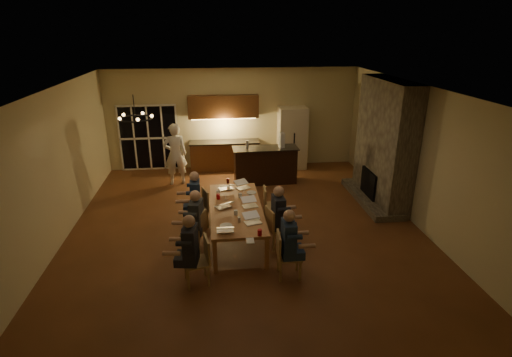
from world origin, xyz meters
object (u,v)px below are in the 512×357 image
object	(u,v)px
chair_right_far	(273,205)
laptop_d	(250,202)
laptop_e	(225,185)
person_left_near	(191,251)
redcup_mid	(218,196)
chair_left_far	(197,209)
person_right_mid	(278,217)
dining_table	(236,223)
can_cola	(228,181)
plate_left	(226,226)
chair_right_near	(289,255)
refrigerator	(292,138)
plate_near	(254,218)
chair_right_mid	(278,227)
laptop_c	(223,202)
bar_bottle	(247,144)
chandelier	(135,118)
bar_blender	(282,140)
chair_left_mid	(193,232)
can_silver	(239,220)
person_left_far	(196,200)
plate_far	(251,193)
person_right_near	(288,245)
can_right	(250,197)
mug_mid	(240,195)
bar_island	(265,165)
standing_person	(175,154)
mug_back	(218,193)
redcup_near	(260,233)
laptop_a	(225,225)
chair_left_near	(196,261)
person_left_mid	(197,222)
mug_front	(236,212)
laptop_b	(253,218)
laptop_f	(243,184)

from	to	relation	value
chair_right_far	laptop_d	size ratio (longest dim) A/B	2.78
chair_right_far	laptop_e	bearing A→B (deg)	71.98
person_left_near	redcup_mid	bearing A→B (deg)	173.56
chair_left_far	laptop_d	distance (m)	1.40
chair_left_far	person_right_mid	xyz separation A→B (m)	(1.70, -1.13, 0.24)
dining_table	person_right_mid	distance (m)	1.02
can_cola	plate_left	world-z (taller)	can_cola
chair_right_near	person_left_near	distance (m)	1.80
refrigerator	plate_near	xyz separation A→B (m)	(-1.81, -5.16, -0.24)
chair_right_far	chair_right_mid	bearing A→B (deg)	179.27
laptop_c	bar_bottle	bearing A→B (deg)	-132.33
chandelier	chair_left_far	bearing A→B (deg)	35.89
bar_bottle	bar_blender	world-z (taller)	bar_blender
chandelier	person_right_mid	bearing A→B (deg)	-7.94
chair_left_mid	can_silver	size ratio (longest dim) A/B	7.42
person_left_far	plate_far	xyz separation A→B (m)	(1.29, 0.14, 0.07)
laptop_d	plate_left	bearing A→B (deg)	-134.12
chair_right_mid	person_right_near	world-z (taller)	person_right_near
chair_right_near	can_silver	world-z (taller)	chair_right_near
laptop_e	can_right	distance (m)	0.87
mug_mid	bar_bottle	size ratio (longest dim) A/B	0.42
plate_far	person_right_near	bearing A→B (deg)	-79.53
can_silver	redcup_mid	bearing A→B (deg)	107.41
refrigerator	bar_island	distance (m)	1.72
standing_person	person_left_far	bearing A→B (deg)	93.18
dining_table	mug_back	world-z (taller)	mug_back
redcup_near	plate_near	size ratio (longest dim) A/B	0.48
laptop_a	chair_left_near	bearing A→B (deg)	43.13
chair_left_mid	chandelier	bearing A→B (deg)	-90.01
mug_back	laptop_d	bearing A→B (deg)	-47.35
chair_left_mid	mug_back	size ratio (longest dim) A/B	8.90
laptop_a	bar_bottle	bearing A→B (deg)	-101.61
refrigerator	chair_right_mid	world-z (taller)	refrigerator
can_right	bar_blender	xyz separation A→B (m)	(1.22, 2.90, 0.49)
mug_back	chair_right_near	bearing A→B (deg)	-61.53
dining_table	bar_bottle	world-z (taller)	bar_bottle
person_left_mid	plate_near	bearing A→B (deg)	97.84
bar_bottle	person_left_mid	bearing A→B (deg)	-110.12
laptop_a	mug_front	xyz separation A→B (m)	(0.25, 0.67, -0.06)
dining_table	bar_bottle	xyz separation A→B (m)	(0.55, 3.28, 0.83)
dining_table	laptop_b	world-z (taller)	laptop_b
laptop_d	mug_front	xyz separation A→B (m)	(-0.33, -0.37, -0.06)
chair_right_near	mug_front	xyz separation A→B (m)	(-0.90, 1.18, 0.36)
laptop_e	plate_far	world-z (taller)	laptop_e
chair_right_mid	laptop_d	world-z (taller)	laptop_d
laptop_b	laptop_a	bearing A→B (deg)	-170.52
chair_right_far	person_right_near	world-z (taller)	person_right_near
chair_right_near	mug_mid	distance (m)	2.22
laptop_f	person_left_near	bearing A→B (deg)	-141.02
chair_left_mid	chair_right_far	bearing A→B (deg)	140.71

